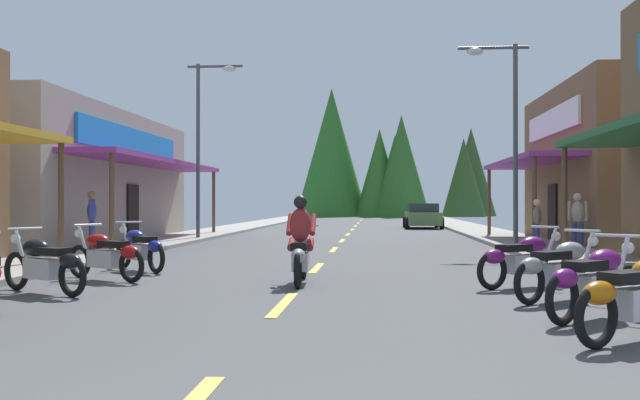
# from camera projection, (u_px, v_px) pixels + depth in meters

# --- Properties ---
(ground) EXTENTS (10.14, 84.27, 0.10)m
(ground) POSITION_uv_depth(u_px,v_px,m) (346.00, 238.00, 29.64)
(ground) COLOR #4C4C4F
(sidewalk_left) EXTENTS (2.52, 84.27, 0.12)m
(sidewalk_left) POSITION_uv_depth(u_px,v_px,m) (198.00, 235.00, 30.16)
(sidewalk_left) COLOR #9E9991
(sidewalk_left) RESTS_ON ground
(sidewalk_right) EXTENTS (2.52, 84.27, 0.12)m
(sidewalk_right) POSITION_uv_depth(u_px,v_px,m) (499.00, 236.00, 29.13)
(sidewalk_right) COLOR gray
(sidewalk_right) RESTS_ON ground
(centerline_dashes) EXTENTS (0.16, 59.56, 0.01)m
(centerline_dashes) POSITION_uv_depth(u_px,v_px,m) (348.00, 234.00, 32.55)
(centerline_dashes) COLOR #E0C64C
(centerline_dashes) RESTS_ON ground
(storefront_left_far) EXTENTS (10.66, 13.99, 4.71)m
(storefront_left_far) POSITION_uv_depth(u_px,v_px,m) (16.00, 178.00, 26.06)
(storefront_left_far) COLOR gray
(storefront_left_far) RESTS_ON ground
(streetlamp_left) EXTENTS (2.11, 0.30, 6.72)m
(streetlamp_left) POSITION_uv_depth(u_px,v_px,m) (206.00, 127.00, 26.81)
(streetlamp_left) COLOR #474C51
(streetlamp_left) RESTS_ON ground
(streetlamp_right) EXTENTS (2.11, 0.30, 6.21)m
(streetlamp_right) POSITION_uv_depth(u_px,v_px,m) (505.00, 116.00, 21.25)
(streetlamp_right) COLOR #474C51
(streetlamp_right) RESTS_ON ground
(motorcycle_parked_right_0) EXTENTS (1.75, 1.39, 1.04)m
(motorcycle_parked_right_0) POSITION_uv_depth(u_px,v_px,m) (640.00, 294.00, 7.32)
(motorcycle_parked_right_0) COLOR black
(motorcycle_parked_right_0) RESTS_ON ground
(motorcycle_parked_right_1) EXTENTS (1.62, 1.55, 1.04)m
(motorcycle_parked_right_1) POSITION_uv_depth(u_px,v_px,m) (595.00, 280.00, 8.68)
(motorcycle_parked_right_1) COLOR black
(motorcycle_parked_right_1) RESTS_ON ground
(motorcycle_parked_right_2) EXTENTS (1.69, 1.47, 1.04)m
(motorcycle_parked_right_2) POSITION_uv_depth(u_px,v_px,m) (561.00, 268.00, 10.32)
(motorcycle_parked_right_2) COLOR black
(motorcycle_parked_right_2) RESTS_ON ground
(motorcycle_parked_right_3) EXTENTS (1.81, 1.32, 1.04)m
(motorcycle_parked_right_3) POSITION_uv_depth(u_px,v_px,m) (523.00, 259.00, 11.98)
(motorcycle_parked_right_3) COLOR black
(motorcycle_parked_right_3) RESTS_ON ground
(motorcycle_parked_left_2) EXTENTS (1.89, 1.18, 1.04)m
(motorcycle_parked_left_2) POSITION_uv_depth(u_px,v_px,m) (44.00, 263.00, 11.14)
(motorcycle_parked_left_2) COLOR black
(motorcycle_parked_left_2) RESTS_ON ground
(motorcycle_parked_left_3) EXTENTS (1.89, 1.18, 1.04)m
(motorcycle_parked_left_3) POSITION_uv_depth(u_px,v_px,m) (106.00, 254.00, 13.06)
(motorcycle_parked_left_3) COLOR black
(motorcycle_parked_left_3) RESTS_ON ground
(motorcycle_parked_left_4) EXTENTS (1.59, 1.57, 1.04)m
(motorcycle_parked_left_4) POSITION_uv_depth(u_px,v_px,m) (140.00, 248.00, 14.87)
(motorcycle_parked_left_4) COLOR black
(motorcycle_parked_left_4) RESTS_ON ground
(rider_cruising_lead) EXTENTS (0.60, 2.14, 1.57)m
(rider_cruising_lead) POSITION_uv_depth(u_px,v_px,m) (301.00, 247.00, 12.50)
(rider_cruising_lead) COLOR black
(rider_cruising_lead) RESTS_ON ground
(pedestrian_by_shop) EXTENTS (0.56, 0.33, 1.73)m
(pedestrian_by_shop) POSITION_uv_depth(u_px,v_px,m) (578.00, 217.00, 20.67)
(pedestrian_by_shop) COLOR #333F8C
(pedestrian_by_shop) RESTS_ON ground
(pedestrian_browsing) EXTENTS (0.33, 0.56, 1.55)m
(pedestrian_browsing) POSITION_uv_depth(u_px,v_px,m) (537.00, 221.00, 20.79)
(pedestrian_browsing) COLOR #333F8C
(pedestrian_browsing) RESTS_ON ground
(pedestrian_strolling) EXTENTS (0.33, 0.56, 1.77)m
(pedestrian_strolling) POSITION_uv_depth(u_px,v_px,m) (92.00, 217.00, 20.02)
(pedestrian_strolling) COLOR #333F8C
(pedestrian_strolling) RESTS_ON ground
(parked_car_curbside) EXTENTS (2.10, 4.32, 1.40)m
(parked_car_curbside) POSITION_uv_depth(u_px,v_px,m) (423.00, 216.00, 39.69)
(parked_car_curbside) COLOR #4C723F
(parked_car_curbside) RESTS_ON ground
(treeline_backdrop) EXTENTS (21.23, 10.86, 13.49)m
(treeline_backdrop) POSITION_uv_depth(u_px,v_px,m) (385.00, 164.00, 73.19)
(treeline_backdrop) COLOR #2F4E23
(treeline_backdrop) RESTS_ON ground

